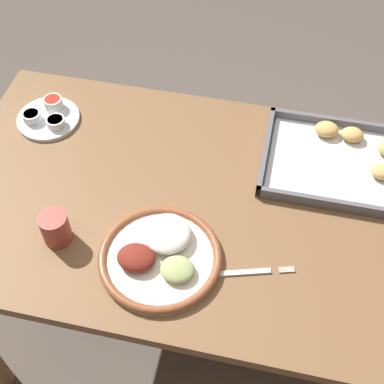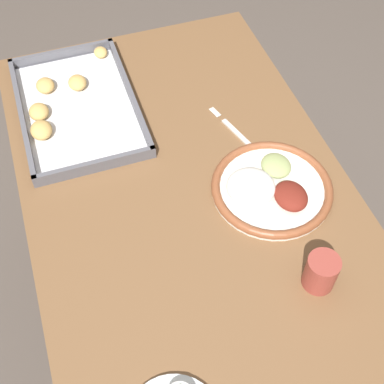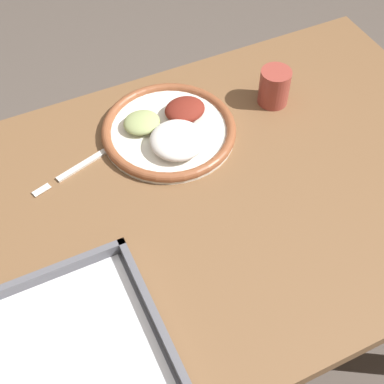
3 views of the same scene
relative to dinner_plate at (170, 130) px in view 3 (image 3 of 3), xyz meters
name	(u,v)px [view 3 (image 3 of 3)]	position (x,y,z in m)	size (l,w,h in m)	color
ground_plane	(188,353)	(0.05, 0.17, -0.74)	(8.00, 8.00, 0.00)	#564C44
dining_table	(186,238)	(0.05, 0.17, -0.13)	(1.23, 0.73, 0.72)	brown
dinner_plate	(170,130)	(0.00, 0.00, 0.00)	(0.27, 0.27, 0.05)	white
fork	(88,161)	(0.17, 0.00, -0.01)	(0.22, 0.08, 0.00)	silver
baking_tray	(16,383)	(0.40, 0.37, 0.00)	(0.44, 0.29, 0.04)	#595960
drinking_cup	(274,87)	(-0.24, 0.00, 0.03)	(0.06, 0.06, 0.08)	#993D33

